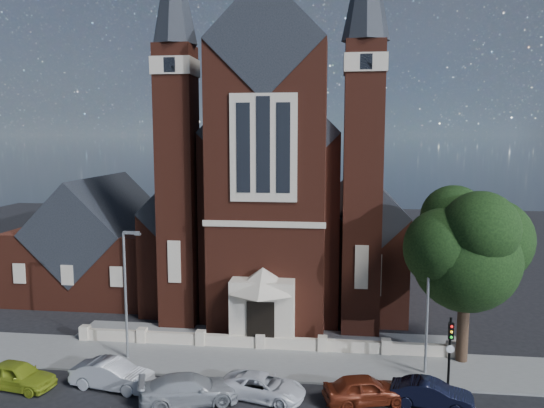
{
  "coord_description": "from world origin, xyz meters",
  "views": [
    {
      "loc": [
        4.64,
        -26.13,
        13.82
      ],
      "look_at": [
        0.08,
        12.0,
        8.83
      ],
      "focal_mm": 35.0,
      "sensor_mm": 36.0,
      "label": 1
    }
  ],
  "objects_px": {
    "parish_hall": "(101,246)",
    "car_dark_red": "(365,389)",
    "car_silver_a": "(113,375)",
    "car_white_suv": "(263,387)",
    "car_navy": "(432,394)",
    "car_silver_b": "(189,389)",
    "traffic_signal": "(450,343)",
    "car_lime_van": "(17,375)",
    "street_lamp_left": "(127,287)",
    "church": "(285,196)",
    "street_tree": "(469,252)",
    "street_lamp_right": "(429,298)"
  },
  "relations": [
    {
      "from": "street_tree",
      "to": "car_lime_van",
      "type": "distance_m",
      "value": 26.61
    },
    {
      "from": "car_silver_b",
      "to": "car_dark_red",
      "type": "relative_size",
      "value": 1.18
    },
    {
      "from": "car_silver_b",
      "to": "car_white_suv",
      "type": "bearing_deg",
      "value": -94.31
    },
    {
      "from": "car_lime_van",
      "to": "car_silver_b",
      "type": "xyz_separation_m",
      "value": [
        9.84,
        -0.46,
        0.01
      ]
    },
    {
      "from": "car_silver_b",
      "to": "traffic_signal",
      "type": "bearing_deg",
      "value": -95.39
    },
    {
      "from": "church",
      "to": "car_silver_b",
      "type": "bearing_deg",
      "value": -96.52
    },
    {
      "from": "parish_hall",
      "to": "car_silver_b",
      "type": "distance_m",
      "value": 23.27
    },
    {
      "from": "parish_hall",
      "to": "car_white_suv",
      "type": "height_order",
      "value": "parish_hall"
    },
    {
      "from": "car_silver_a",
      "to": "car_navy",
      "type": "distance_m",
      "value": 17.07
    },
    {
      "from": "church",
      "to": "traffic_signal",
      "type": "xyz_separation_m",
      "value": [
        11.0,
        -20.52,
        -5.6
      ]
    },
    {
      "from": "church",
      "to": "car_lime_van",
      "type": "height_order",
      "value": "church"
    },
    {
      "from": "traffic_signal",
      "to": "car_navy",
      "type": "bearing_deg",
      "value": -120.7
    },
    {
      "from": "street_lamp_left",
      "to": "car_navy",
      "type": "xyz_separation_m",
      "value": [
        17.63,
        -3.73,
        -3.92
      ]
    },
    {
      "from": "street_lamp_left",
      "to": "car_white_suv",
      "type": "relative_size",
      "value": 1.78
    },
    {
      "from": "car_silver_a",
      "to": "car_silver_b",
      "type": "bearing_deg",
      "value": -94.35
    },
    {
      "from": "street_tree",
      "to": "car_white_suv",
      "type": "relative_size",
      "value": 2.36
    },
    {
      "from": "street_tree",
      "to": "car_white_suv",
      "type": "height_order",
      "value": "street_tree"
    },
    {
      "from": "car_silver_a",
      "to": "car_white_suv",
      "type": "distance_m",
      "value": 8.39
    },
    {
      "from": "parish_hall",
      "to": "car_silver_a",
      "type": "distance_m",
      "value": 19.98
    },
    {
      "from": "street_tree",
      "to": "car_silver_a",
      "type": "height_order",
      "value": "street_tree"
    },
    {
      "from": "car_navy",
      "to": "street_tree",
      "type": "bearing_deg",
      "value": -16.52
    },
    {
      "from": "church",
      "to": "parish_hall",
      "type": "xyz_separation_m",
      "value": [
        -16.0,
        -4.94,
        -4.17
      ]
    },
    {
      "from": "parish_hall",
      "to": "street_tree",
      "type": "xyz_separation_m",
      "value": [
        28.6,
        -12.29,
        2.95
      ]
    },
    {
      "from": "parish_hall",
      "to": "car_navy",
      "type": "height_order",
      "value": "parish_hall"
    },
    {
      "from": "church",
      "to": "car_lime_van",
      "type": "relative_size",
      "value": 8.03
    },
    {
      "from": "traffic_signal",
      "to": "car_silver_a",
      "type": "bearing_deg",
      "value": -173.35
    },
    {
      "from": "street_lamp_left",
      "to": "traffic_signal",
      "type": "bearing_deg",
      "value": -4.76
    },
    {
      "from": "traffic_signal",
      "to": "car_dark_red",
      "type": "xyz_separation_m",
      "value": [
        -4.65,
        -2.18,
        -1.84
      ]
    },
    {
      "from": "street_lamp_left",
      "to": "car_white_suv",
      "type": "distance_m",
      "value": 10.51
    },
    {
      "from": "street_lamp_right",
      "to": "parish_hall",
      "type": "bearing_deg",
      "value": 151.78
    },
    {
      "from": "church",
      "to": "traffic_signal",
      "type": "bearing_deg",
      "value": -61.8
    },
    {
      "from": "parish_hall",
      "to": "car_dark_red",
      "type": "xyz_separation_m",
      "value": [
        22.35,
        -17.75,
        -3.27
      ]
    },
    {
      "from": "car_lime_van",
      "to": "car_navy",
      "type": "height_order",
      "value": "car_lime_van"
    },
    {
      "from": "street_lamp_left",
      "to": "car_silver_b",
      "type": "bearing_deg",
      "value": -42.85
    },
    {
      "from": "parish_hall",
      "to": "street_lamp_left",
      "type": "relative_size",
      "value": 1.51
    },
    {
      "from": "street_tree",
      "to": "car_navy",
      "type": "bearing_deg",
      "value": -117.89
    },
    {
      "from": "car_silver_a",
      "to": "street_tree",
      "type": "bearing_deg",
      "value": -65.75
    },
    {
      "from": "parish_hall",
      "to": "traffic_signal",
      "type": "height_order",
      "value": "parish_hall"
    },
    {
      "from": "parish_hall",
      "to": "traffic_signal",
      "type": "xyz_separation_m",
      "value": [
        27.0,
        -15.57,
        -1.43
      ]
    },
    {
      "from": "street_tree",
      "to": "street_lamp_left",
      "type": "xyz_separation_m",
      "value": [
        -20.51,
        -1.71,
        -2.36
      ]
    },
    {
      "from": "parish_hall",
      "to": "car_lime_van",
      "type": "relative_size",
      "value": 2.81
    },
    {
      "from": "church",
      "to": "street_tree",
      "type": "height_order",
      "value": "church"
    },
    {
      "from": "church",
      "to": "car_silver_a",
      "type": "xyz_separation_m",
      "value": [
        -7.35,
        -22.66,
        -7.43
      ]
    },
    {
      "from": "street_lamp_right",
      "to": "car_silver_b",
      "type": "bearing_deg",
      "value": -159.38
    },
    {
      "from": "street_tree",
      "to": "traffic_signal",
      "type": "xyz_separation_m",
      "value": [
        -1.6,
        -3.28,
        -4.38
      ]
    },
    {
      "from": "street_tree",
      "to": "car_navy",
      "type": "height_order",
      "value": "street_tree"
    },
    {
      "from": "car_silver_b",
      "to": "car_white_suv",
      "type": "distance_m",
      "value": 3.87
    },
    {
      "from": "church",
      "to": "car_navy",
      "type": "bearing_deg",
      "value": -66.8
    },
    {
      "from": "car_lime_van",
      "to": "car_white_suv",
      "type": "height_order",
      "value": "car_lime_van"
    },
    {
      "from": "car_dark_red",
      "to": "car_navy",
      "type": "xyz_separation_m",
      "value": [
        3.37,
        0.02,
        -0.06
      ]
    }
  ]
}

